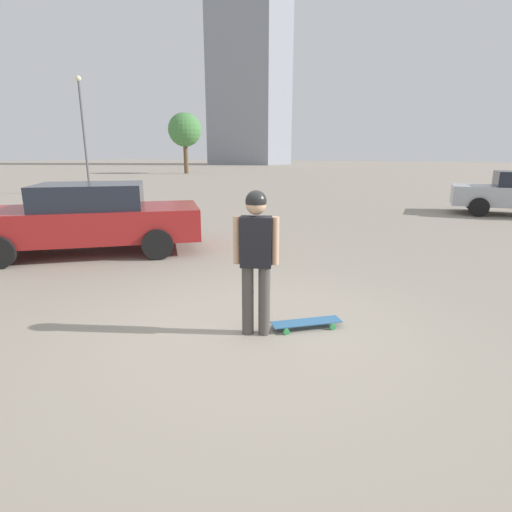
{
  "coord_description": "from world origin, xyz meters",
  "views": [
    {
      "loc": [
        3.98,
        2.08,
        2.14
      ],
      "look_at": [
        0.0,
        0.0,
        0.98
      ],
      "focal_mm": 28.0,
      "sensor_mm": 36.0,
      "label": 1
    }
  ],
  "objects": [
    {
      "name": "tree_distant",
      "position": [
        -31.63,
        -25.09,
        4.49
      ],
      "size": [
        3.49,
        3.49,
        6.28
      ],
      "color": "brown",
      "rests_on": "ground_plane"
    },
    {
      "name": "building_block_distant",
      "position": [
        -67.4,
        -36.63,
        16.07
      ],
      "size": [
        10.65,
        13.1,
        32.14
      ],
      "color": "gray",
      "rests_on": "ground_plane"
    },
    {
      "name": "car_parked_near",
      "position": [
        -1.95,
        -5.15,
        0.78
      ],
      "size": [
        4.54,
        4.84,
        1.51
      ],
      "rotation": [
        0.0,
        0.0,
        -0.86
      ],
      "color": "maroon",
      "rests_on": "ground_plane"
    },
    {
      "name": "ground_plane",
      "position": [
        0.0,
        0.0,
        0.0
      ],
      "size": [
        220.0,
        220.0,
        0.0
      ],
      "primitive_type": "plane",
      "color": "gray"
    },
    {
      "name": "skateboard",
      "position": [
        -0.43,
        0.49,
        0.07
      ],
      "size": [
        0.75,
        0.81,
        0.09
      ],
      "rotation": [
        0.0,
        0.0,
        -0.85
      ],
      "color": "#336693",
      "rests_on": "ground_plane"
    },
    {
      "name": "lamp_post",
      "position": [
        -11.1,
        -15.95,
        3.46
      ],
      "size": [
        0.28,
        0.28,
        5.93
      ],
      "color": "#59595E",
      "rests_on": "ground_plane"
    },
    {
      "name": "person",
      "position": [
        0.0,
        0.0,
        1.04
      ],
      "size": [
        0.32,
        0.5,
        1.74
      ],
      "rotation": [
        0.0,
        0.0,
        1.96
      ],
      "color": "#4C4742",
      "rests_on": "ground_plane"
    }
  ]
}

